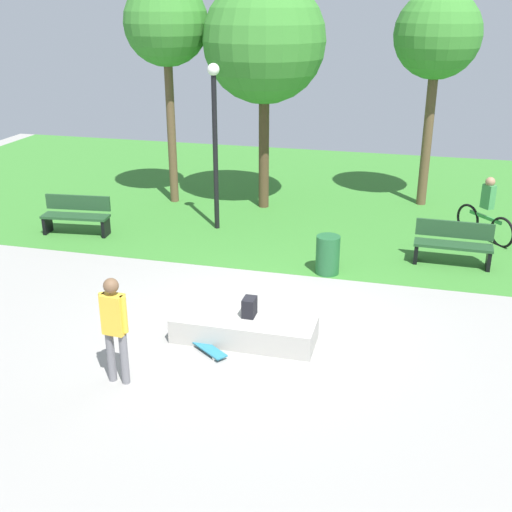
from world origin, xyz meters
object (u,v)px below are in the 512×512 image
object	(u,v)px
concrete_ledge	(244,329)
park_bench_center_lawn	(77,214)
tree_tall_oak	(166,25)
cyclist_on_bicycle	(486,213)
skateboard_by_ledge	(208,348)
skater_performing_trick	(114,323)
park_bench_far_left	(453,243)
tree_young_birch	(264,42)
backpack_on_ledge	(249,307)
tree_slender_maple	(437,37)
lamp_post	(215,131)
trash_bin	(328,255)

from	to	relation	value
concrete_ledge	park_bench_center_lawn	distance (m)	6.63
tree_tall_oak	cyclist_on_bicycle	xyz separation A→B (m)	(8.14, -1.02, -4.01)
skateboard_by_ledge	skater_performing_trick	bearing A→B (deg)	-131.08
park_bench_far_left	tree_young_birch	distance (m)	6.82
tree_young_birch	backpack_on_ledge	bearing A→B (deg)	-77.99
skateboard_by_ledge	park_bench_center_lawn	world-z (taller)	park_bench_center_lawn
park_bench_far_left	cyclist_on_bicycle	world-z (taller)	cyclist_on_bicycle
tree_young_birch	cyclist_on_bicycle	bearing A→B (deg)	-11.52
skater_performing_trick	backpack_on_ledge	bearing A→B (deg)	49.03
backpack_on_ledge	concrete_ledge	bearing A→B (deg)	148.16
skater_performing_trick	park_bench_far_left	world-z (taller)	skater_performing_trick
park_bench_center_lawn	tree_slender_maple	size ratio (longest dim) A/B	0.30
concrete_ledge	backpack_on_ledge	distance (m)	0.38
lamp_post	backpack_on_ledge	bearing A→B (deg)	-66.70
skater_performing_trick	trash_bin	size ratio (longest dim) A/B	2.06
skater_performing_trick	trash_bin	distance (m)	5.35
skateboard_by_ledge	tree_tall_oak	world-z (taller)	tree_tall_oak
tree_tall_oak	lamp_post	distance (m)	3.45
tree_young_birch	tree_slender_maple	xyz separation A→B (m)	(4.15, 1.33, 0.09)
trash_bin	cyclist_on_bicycle	world-z (taller)	cyclist_on_bicycle
tree_slender_maple	cyclist_on_bicycle	xyz separation A→B (m)	(1.46, -2.47, -3.74)
park_bench_far_left	tree_slender_maple	size ratio (longest dim) A/B	0.29
skateboard_by_ledge	cyclist_on_bicycle	size ratio (longest dim) A/B	0.50
tree_slender_maple	tree_tall_oak	bearing A→B (deg)	-167.75
backpack_on_ledge	cyclist_on_bicycle	bearing A→B (deg)	-34.02
park_bench_far_left	trash_bin	distance (m)	2.74
cyclist_on_bicycle	tree_tall_oak	bearing A→B (deg)	172.87
park_bench_center_lawn	trash_bin	size ratio (longest dim) A/B	2.04
skater_performing_trick	cyclist_on_bicycle	size ratio (longest dim) A/B	1.09
park_bench_far_left	tree_slender_maple	xyz separation A→B (m)	(-0.70, 4.27, 3.89)
lamp_post	skateboard_by_ledge	bearing A→B (deg)	-73.69
concrete_ledge	cyclist_on_bicycle	distance (m)	7.37
tree_young_birch	trash_bin	distance (m)	6.11
park_bench_center_lawn	tree_slender_maple	xyz separation A→B (m)	(7.96, 4.53, 3.89)
park_bench_far_left	backpack_on_ledge	bearing A→B (deg)	-128.68
skateboard_by_ledge	tree_slender_maple	distance (m)	10.51
tree_young_birch	park_bench_far_left	bearing A→B (deg)	-31.32
tree_tall_oak	park_bench_center_lawn	bearing A→B (deg)	-112.64
skater_performing_trick	tree_tall_oak	xyz separation A→B (m)	(-2.53, 8.73, 3.68)
concrete_ledge	tree_young_birch	xyz separation A→B (m)	(-1.45, 7.21, 4.07)
skater_performing_trick	tree_slender_maple	bearing A→B (deg)	67.82
tree_young_birch	lamp_post	xyz separation A→B (m)	(-0.69, -1.99, -1.87)
skateboard_by_ledge	trash_bin	bearing A→B (deg)	69.28
trash_bin	cyclist_on_bicycle	distance (m)	4.40
concrete_ledge	skateboard_by_ledge	xyz separation A→B (m)	(-0.46, -0.51, -0.14)
backpack_on_ledge	cyclist_on_bicycle	size ratio (longest dim) A/B	0.21
park_bench_center_lawn	tree_young_birch	size ratio (longest dim) A/B	0.28
concrete_ledge	skateboard_by_ledge	size ratio (longest dim) A/B	3.08
tree_tall_oak	cyclist_on_bicycle	size ratio (longest dim) A/B	3.80
cyclist_on_bicycle	lamp_post	bearing A→B (deg)	-172.30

